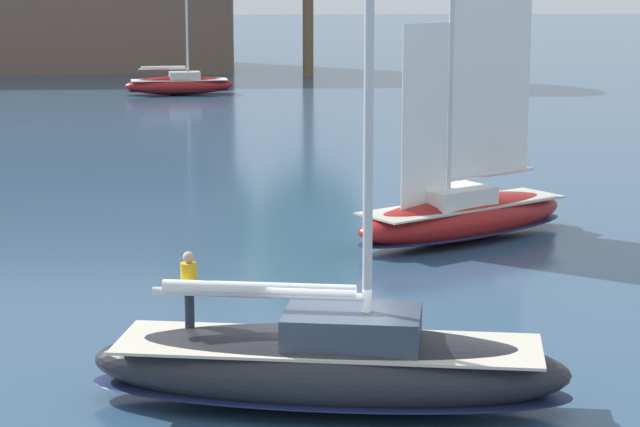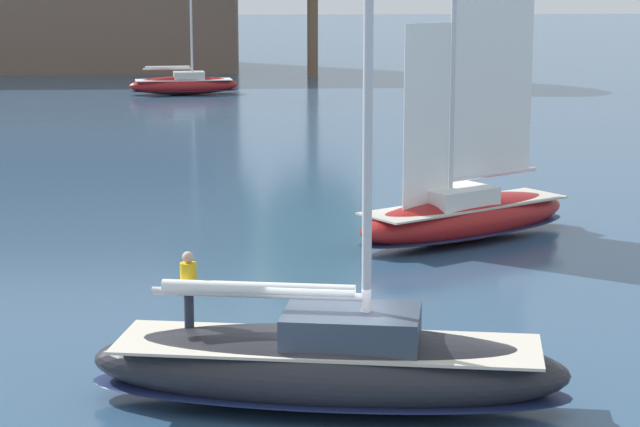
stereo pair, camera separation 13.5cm
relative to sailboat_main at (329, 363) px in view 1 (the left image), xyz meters
name	(u,v)px [view 1 (the left image)]	position (x,y,z in m)	size (l,w,h in m)	color
ground_plane	(328,406)	(-0.02, 0.00, -0.92)	(400.00, 400.00, 0.00)	#2D4C6B
sailboat_main	(329,363)	(0.00, 0.00, 0.00)	(10.17, 4.42, 13.53)	#232328
sailboat_moored_near_marina	(180,84)	(-6.38, 62.17, -0.21)	(7.76, 3.03, 10.40)	maroon
sailboat_moored_mid_channel	(463,211)	(5.34, 15.37, 0.04)	(8.55, 6.78, 11.89)	maroon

